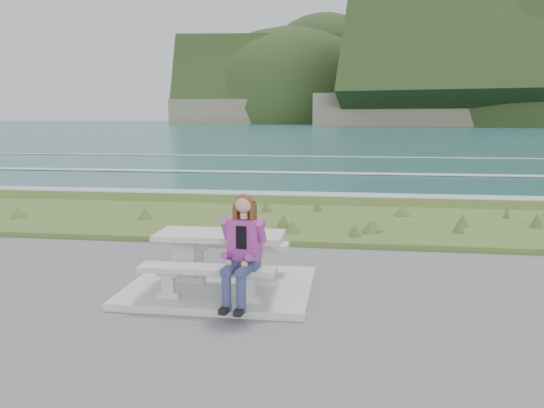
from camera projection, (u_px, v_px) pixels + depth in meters
The scene contains 8 objects.
concrete_slab at pixel (221, 287), 7.65m from camera, with size 2.60×2.10×0.10m, color #AEAEA9.
picnic_table at pixel (220, 244), 7.54m from camera, with size 1.80×0.75×0.75m.
bench_landward at pixel (208, 274), 6.90m from camera, with size 1.80×0.35×0.45m.
bench_seaward at pixel (231, 248), 8.27m from camera, with size 1.80×0.35×0.45m.
grass_verge at pixel (271, 223), 12.54m from camera, with size 160.00×4.50×0.22m, color #3C5520.
shore_drop at pixel (285, 204), 15.37m from camera, with size 160.00×0.80×2.20m, color #6D6452.
ocean at pixel (318, 188), 32.45m from camera, with size 1600.00×1600.00×0.09m.
seated_woman at pixel (241, 266), 6.68m from camera, with size 0.49×0.75×1.41m.
Camera 1 is at (1.78, -7.18, 2.45)m, focal length 35.00 mm.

